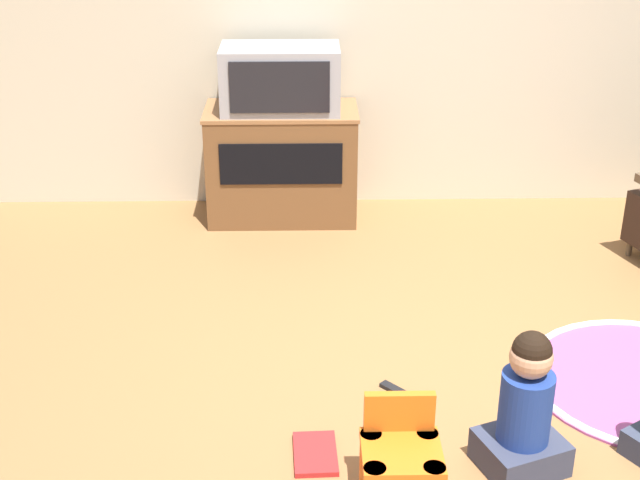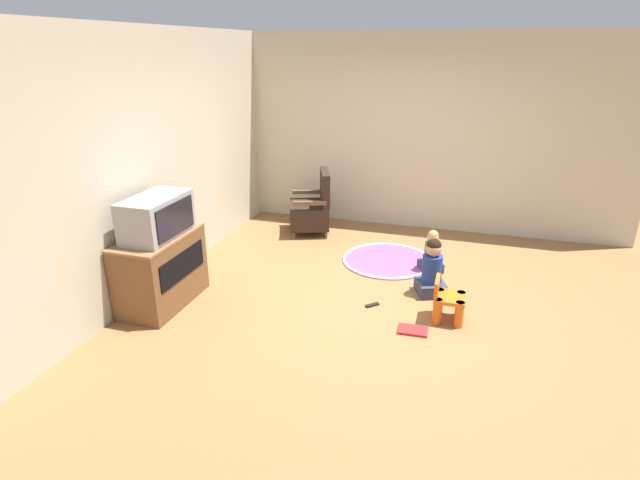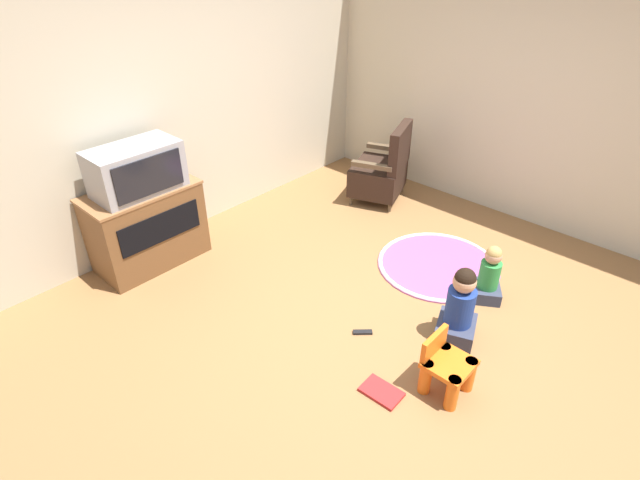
# 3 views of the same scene
# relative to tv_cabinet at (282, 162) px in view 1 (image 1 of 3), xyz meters

# --- Properties ---
(ground_plane) EXTENTS (30.00, 30.00, 0.00)m
(ground_plane) POSITION_rel_tv_cabinet_xyz_m (0.74, -2.08, -0.38)
(ground_plane) COLOR olive
(wall_back) EXTENTS (5.50, 0.12, 2.70)m
(wall_back) POSITION_rel_tv_cabinet_xyz_m (0.49, 0.33, 0.97)
(wall_back) COLOR beige
(wall_back) RESTS_ON ground_plane
(tv_cabinet) EXTENTS (0.99, 0.52, 0.74)m
(tv_cabinet) POSITION_rel_tv_cabinet_xyz_m (0.00, 0.00, 0.00)
(tv_cabinet) COLOR brown
(tv_cabinet) RESTS_ON ground_plane
(television) EXTENTS (0.75, 0.42, 0.41)m
(television) POSITION_rel_tv_cabinet_xyz_m (-0.00, -0.03, 0.56)
(television) COLOR #939399
(television) RESTS_ON tv_cabinet
(yellow_kid_chair) EXTENTS (0.30, 0.29, 0.42)m
(yellow_kid_chair) POSITION_rel_tv_cabinet_xyz_m (0.50, -2.83, -0.20)
(yellow_kid_chair) COLOR orange
(yellow_kid_chair) RESTS_ON ground_plane
(child_watching_left) EXTENTS (0.40, 0.38, 0.63)m
(child_watching_left) POSITION_rel_tv_cabinet_xyz_m (1.02, -2.62, -0.11)
(child_watching_left) COLOR #33384C
(child_watching_left) RESTS_ON ground_plane
(book) EXTENTS (0.19, 0.28, 0.02)m
(book) POSITION_rel_tv_cabinet_xyz_m (0.18, -2.55, -0.37)
(book) COLOR #B22323
(book) RESTS_ON ground_plane
(remote_control) EXTENTS (0.14, 0.14, 0.02)m
(remote_control) POSITION_rel_tv_cabinet_xyz_m (0.56, -2.08, -0.37)
(remote_control) COLOR black
(remote_control) RESTS_ON ground_plane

